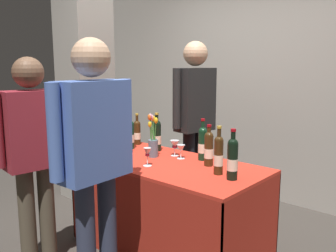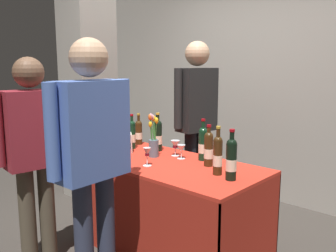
{
  "view_description": "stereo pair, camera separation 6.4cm",
  "coord_description": "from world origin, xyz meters",
  "px_view_note": "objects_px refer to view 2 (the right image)",
  "views": [
    {
      "loc": [
        1.89,
        -2.15,
        1.55
      ],
      "look_at": [
        0.0,
        0.0,
        1.06
      ],
      "focal_mm": 38.73,
      "sensor_mm": 36.0,
      "label": 1
    },
    {
      "loc": [
        1.93,
        -2.1,
        1.55
      ],
      "look_at": [
        0.0,
        0.0,
        1.06
      ],
      "focal_mm": 38.73,
      "sensor_mm": 36.0,
      "label": 2
    }
  ],
  "objects_px": {
    "taster_foreground_right": "(92,148)",
    "featured_wine_bottle": "(203,143)",
    "flower_vase": "(153,141)",
    "wine_glass_mid": "(147,153)",
    "vendor_presenter": "(196,112)",
    "display_bottle_0": "(218,154)",
    "concrete_pillar": "(87,55)",
    "wine_glass_near_vendor": "(175,145)",
    "wine_glass_near_taster": "(181,149)",
    "tasting_table": "(168,189)"
  },
  "relations": [
    {
      "from": "wine_glass_near_vendor",
      "to": "display_bottle_0",
      "type": "bearing_deg",
      "value": -18.67
    },
    {
      "from": "tasting_table",
      "to": "wine_glass_mid",
      "type": "xyz_separation_m",
      "value": [
        -0.05,
        -0.19,
        0.33
      ]
    },
    {
      "from": "wine_glass_near_taster",
      "to": "vendor_presenter",
      "type": "height_order",
      "value": "vendor_presenter"
    },
    {
      "from": "concrete_pillar",
      "to": "wine_glass_near_vendor",
      "type": "relative_size",
      "value": 24.06
    },
    {
      "from": "concrete_pillar",
      "to": "featured_wine_bottle",
      "type": "bearing_deg",
      "value": -3.8
    },
    {
      "from": "tasting_table",
      "to": "featured_wine_bottle",
      "type": "distance_m",
      "value": 0.48
    },
    {
      "from": "tasting_table",
      "to": "wine_glass_near_taster",
      "type": "bearing_deg",
      "value": 88.04
    },
    {
      "from": "concrete_pillar",
      "to": "flower_vase",
      "type": "relative_size",
      "value": 8.8
    },
    {
      "from": "vendor_presenter",
      "to": "display_bottle_0",
      "type": "bearing_deg",
      "value": 55.03
    },
    {
      "from": "display_bottle_0",
      "to": "wine_glass_mid",
      "type": "xyz_separation_m",
      "value": [
        -0.54,
        -0.19,
        -0.05
      ]
    },
    {
      "from": "taster_foreground_right",
      "to": "featured_wine_bottle",
      "type": "bearing_deg",
      "value": -5.69
    },
    {
      "from": "flower_vase",
      "to": "display_bottle_0",
      "type": "bearing_deg",
      "value": -3.99
    },
    {
      "from": "concrete_pillar",
      "to": "display_bottle_0",
      "type": "bearing_deg",
      "value": -9.88
    },
    {
      "from": "featured_wine_bottle",
      "to": "flower_vase",
      "type": "relative_size",
      "value": 0.93
    },
    {
      "from": "concrete_pillar",
      "to": "wine_glass_near_vendor",
      "type": "bearing_deg",
      "value": -6.29
    },
    {
      "from": "vendor_presenter",
      "to": "taster_foreground_right",
      "type": "bearing_deg",
      "value": 23.19
    },
    {
      "from": "concrete_pillar",
      "to": "wine_glass_mid",
      "type": "relative_size",
      "value": 22.68
    },
    {
      "from": "tasting_table",
      "to": "vendor_presenter",
      "type": "bearing_deg",
      "value": 111.65
    },
    {
      "from": "flower_vase",
      "to": "wine_glass_near_vendor",
      "type": "bearing_deg",
      "value": 50.33
    },
    {
      "from": "featured_wine_bottle",
      "to": "wine_glass_near_vendor",
      "type": "bearing_deg",
      "value": -169.76
    },
    {
      "from": "featured_wine_bottle",
      "to": "wine_glass_near_taster",
      "type": "height_order",
      "value": "featured_wine_bottle"
    },
    {
      "from": "wine_glass_near_vendor",
      "to": "taster_foreground_right",
      "type": "relative_size",
      "value": 0.08
    },
    {
      "from": "featured_wine_bottle",
      "to": "taster_foreground_right",
      "type": "relative_size",
      "value": 0.2
    },
    {
      "from": "display_bottle_0",
      "to": "tasting_table",
      "type": "bearing_deg",
      "value": 179.98
    },
    {
      "from": "display_bottle_0",
      "to": "vendor_presenter",
      "type": "bearing_deg",
      "value": 136.41
    },
    {
      "from": "tasting_table",
      "to": "wine_glass_mid",
      "type": "height_order",
      "value": "wine_glass_mid"
    },
    {
      "from": "display_bottle_0",
      "to": "wine_glass_mid",
      "type": "distance_m",
      "value": 0.57
    },
    {
      "from": "wine_glass_mid",
      "to": "tasting_table",
      "type": "bearing_deg",
      "value": 75.09
    },
    {
      "from": "display_bottle_0",
      "to": "wine_glass_near_taster",
      "type": "bearing_deg",
      "value": 161.76
    },
    {
      "from": "tasting_table",
      "to": "featured_wine_bottle",
      "type": "height_order",
      "value": "featured_wine_bottle"
    },
    {
      "from": "wine_glass_near_taster",
      "to": "wine_glass_near_vendor",
      "type": "bearing_deg",
      "value": 159.27
    },
    {
      "from": "concrete_pillar",
      "to": "wine_glass_near_taster",
      "type": "height_order",
      "value": "concrete_pillar"
    },
    {
      "from": "display_bottle_0",
      "to": "wine_glass_mid",
      "type": "bearing_deg",
      "value": -160.73
    },
    {
      "from": "display_bottle_0",
      "to": "vendor_presenter",
      "type": "distance_m",
      "value": 1.09
    },
    {
      "from": "wine_glass_near_taster",
      "to": "flower_vase",
      "type": "distance_m",
      "value": 0.25
    },
    {
      "from": "wine_glass_mid",
      "to": "vendor_presenter",
      "type": "xyz_separation_m",
      "value": [
        -0.25,
        0.93,
        0.21
      ]
    },
    {
      "from": "wine_glass_mid",
      "to": "taster_foreground_right",
      "type": "height_order",
      "value": "taster_foreground_right"
    },
    {
      "from": "wine_glass_near_vendor",
      "to": "taster_foreground_right",
      "type": "bearing_deg",
      "value": -78.6
    },
    {
      "from": "flower_vase",
      "to": "vendor_presenter",
      "type": "bearing_deg",
      "value": 96.48
    },
    {
      "from": "display_bottle_0",
      "to": "wine_glass_near_vendor",
      "type": "xyz_separation_m",
      "value": [
        -0.58,
        0.2,
        -0.05
      ]
    },
    {
      "from": "flower_vase",
      "to": "tasting_table",
      "type": "bearing_deg",
      "value": -12.73
    },
    {
      "from": "wine_glass_near_taster",
      "to": "flower_vase",
      "type": "bearing_deg",
      "value": -153.74
    },
    {
      "from": "tasting_table",
      "to": "flower_vase",
      "type": "height_order",
      "value": "flower_vase"
    },
    {
      "from": "wine_glass_mid",
      "to": "taster_foreground_right",
      "type": "xyz_separation_m",
      "value": [
        0.16,
        -0.63,
        0.17
      ]
    },
    {
      "from": "wine_glass_near_vendor",
      "to": "flower_vase",
      "type": "xyz_separation_m",
      "value": [
        -0.12,
        -0.15,
        0.04
      ]
    },
    {
      "from": "flower_vase",
      "to": "taster_foreground_right",
      "type": "height_order",
      "value": "taster_foreground_right"
    },
    {
      "from": "wine_glass_near_taster",
      "to": "flower_vase",
      "type": "xyz_separation_m",
      "value": [
        -0.22,
        -0.11,
        0.05
      ]
    },
    {
      "from": "tasting_table",
      "to": "wine_glass_near_taster",
      "type": "xyz_separation_m",
      "value": [
        0.01,
        0.16,
        0.31
      ]
    },
    {
      "from": "flower_vase",
      "to": "wine_glass_mid",
      "type": "bearing_deg",
      "value": -54.88
    },
    {
      "from": "taster_foreground_right",
      "to": "wine_glass_near_taster",
      "type": "bearing_deg",
      "value": 3.61
    }
  ]
}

